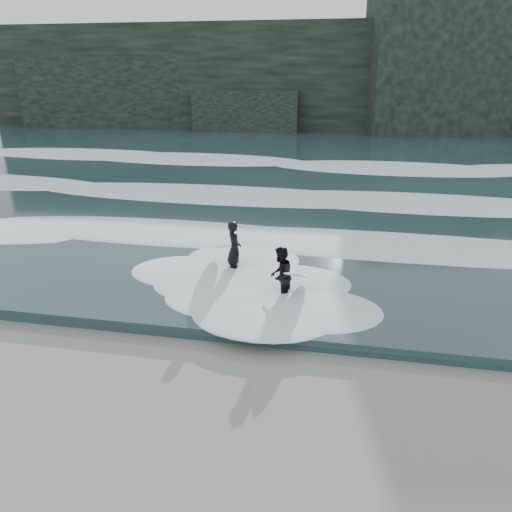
% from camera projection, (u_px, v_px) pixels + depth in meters
% --- Properties ---
extents(ground, '(120.00, 120.00, 0.00)m').
position_uv_depth(ground, '(198.00, 433.00, 8.62)').
color(ground, '#706552').
rests_on(ground, ground).
extents(sea, '(90.00, 52.00, 0.30)m').
position_uv_depth(sea, '(321.00, 156.00, 35.21)').
color(sea, '#22393E').
rests_on(sea, ground).
extents(headland, '(70.00, 9.00, 10.00)m').
position_uv_depth(headland, '(335.00, 79.00, 49.12)').
color(headland, black).
rests_on(headland, ground).
extents(foam_near, '(60.00, 3.20, 0.20)m').
position_uv_depth(foam_near, '(278.00, 243.00, 16.75)').
color(foam_near, white).
rests_on(foam_near, sea).
extents(foam_mid, '(60.00, 4.00, 0.24)m').
position_uv_depth(foam_mid, '(301.00, 195.00, 23.17)').
color(foam_mid, white).
rests_on(foam_mid, sea).
extents(foam_far, '(60.00, 4.80, 0.30)m').
position_uv_depth(foam_far, '(316.00, 161.00, 31.43)').
color(foam_far, white).
rests_on(foam_far, sea).
extents(surfer_left, '(1.27, 1.92, 1.73)m').
position_uv_depth(surfer_left, '(232.00, 249.00, 14.85)').
color(surfer_left, black).
rests_on(surfer_left, ground).
extents(surfer_right, '(1.15, 1.85, 1.59)m').
position_uv_depth(surfer_right, '(282.00, 275.00, 13.13)').
color(surfer_right, black).
rests_on(surfer_right, ground).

